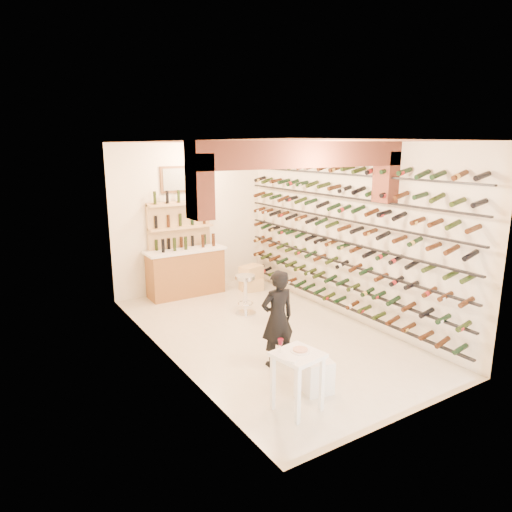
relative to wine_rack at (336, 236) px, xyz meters
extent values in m
plane|color=beige|center=(-1.53, 0.00, -1.55)|extent=(6.00, 6.00, 0.00)
cube|color=#EEE5CE|center=(-1.53, 3.00, 0.05)|extent=(3.50, 0.02, 3.20)
cube|color=#EEE5CE|center=(-1.53, -3.00, 0.05)|extent=(3.50, 0.02, 3.20)
cube|color=#EEE5CE|center=(-3.28, 0.00, 0.05)|extent=(0.02, 6.00, 3.20)
cube|color=#EEE5CE|center=(0.22, 0.00, 0.05)|extent=(0.02, 6.00, 3.20)
cube|color=brown|center=(-1.53, 0.00, 1.65)|extent=(3.50, 6.00, 0.02)
cube|color=brown|center=(-1.53, -1.00, 1.47)|extent=(3.50, 0.35, 0.36)
cube|color=brown|center=(-3.16, -1.00, 1.10)|extent=(0.24, 0.35, 0.80)
cube|color=brown|center=(0.10, -1.00, 1.10)|extent=(0.24, 0.35, 0.80)
cube|color=black|center=(0.06, 0.00, -1.30)|extent=(0.06, 5.70, 0.03)
cube|color=black|center=(0.06, 0.00, -0.90)|extent=(0.06, 5.70, 0.03)
cube|color=black|center=(0.06, 0.00, -0.50)|extent=(0.06, 5.70, 0.03)
cube|color=black|center=(0.06, 0.00, -0.10)|extent=(0.06, 5.70, 0.03)
cube|color=black|center=(0.06, 0.00, 0.30)|extent=(0.06, 5.70, 0.03)
cube|color=black|center=(0.06, 0.00, 0.70)|extent=(0.06, 5.70, 0.03)
cube|color=black|center=(0.06, 0.00, 1.10)|extent=(0.06, 5.70, 0.03)
cube|color=#99612F|center=(-1.83, 2.65, -1.07)|extent=(1.60, 0.55, 0.96)
cube|color=white|center=(-1.83, 2.65, -0.56)|extent=(1.70, 0.62, 0.05)
cube|color=tan|center=(-1.83, 2.92, -0.55)|extent=(1.40, 0.10, 2.00)
cube|color=tan|center=(-1.83, 2.82, -1.10)|extent=(1.40, 0.28, 0.04)
cube|color=tan|center=(-1.83, 2.82, -0.60)|extent=(1.40, 0.28, 0.04)
cube|color=tan|center=(-1.83, 2.82, -0.10)|extent=(1.40, 0.28, 0.04)
cube|color=tan|center=(-1.83, 2.82, 0.40)|extent=(1.40, 0.28, 0.04)
cube|color=brown|center=(-1.83, 2.97, 0.90)|extent=(0.70, 0.04, 0.55)
cube|color=#99998C|center=(-1.83, 2.94, 0.90)|extent=(0.60, 0.01, 0.45)
cube|color=white|center=(-2.50, -2.19, -0.82)|extent=(0.59, 0.59, 0.05)
cube|color=white|center=(-2.67, -2.42, -1.20)|extent=(0.05, 0.05, 0.70)
cube|color=white|center=(-2.26, -2.36, -1.20)|extent=(0.05, 0.05, 0.70)
cube|color=white|center=(-2.74, -2.01, -1.20)|extent=(0.05, 0.05, 0.70)
cube|color=white|center=(-2.33, -1.95, -1.20)|extent=(0.05, 0.05, 0.70)
cylinder|color=white|center=(-2.45, -2.17, -0.79)|extent=(0.24, 0.24, 0.01)
cylinder|color=#BF7266|center=(-2.45, -2.17, -0.78)|extent=(0.18, 0.18, 0.02)
cube|color=white|center=(-2.68, -2.30, -0.79)|extent=(0.16, 0.16, 0.01)
cylinder|color=white|center=(-2.65, -2.04, -0.80)|extent=(0.07, 0.07, 0.00)
cylinder|color=white|center=(-2.65, -2.04, -0.75)|extent=(0.01, 0.01, 0.09)
cone|color=#530715|center=(-2.65, -2.04, -0.68)|extent=(0.07, 0.07, 0.08)
cube|color=white|center=(-2.02, -1.97, -1.33)|extent=(0.42, 0.42, 0.44)
imported|color=black|center=(-2.03, -1.07, -0.83)|extent=(0.55, 0.38, 1.44)
cylinder|color=silver|center=(-1.36, 0.96, -1.53)|extent=(0.40, 0.40, 0.03)
cylinder|color=silver|center=(-1.36, 0.96, -1.18)|extent=(0.08, 0.08, 0.69)
cylinder|color=silver|center=(-1.36, 0.96, -0.82)|extent=(0.38, 0.38, 0.07)
torus|color=silver|center=(-1.36, 0.96, -1.33)|extent=(0.30, 0.30, 0.02)
cube|color=#E4BE7D|center=(-0.49, 2.17, -1.41)|extent=(0.50, 0.38, 0.28)
cube|color=#E4BE7D|center=(-0.49, 2.17, -1.13)|extent=(0.55, 0.44, 0.28)
camera|label=1|loc=(-5.59, -6.17, 1.59)|focal=32.25mm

